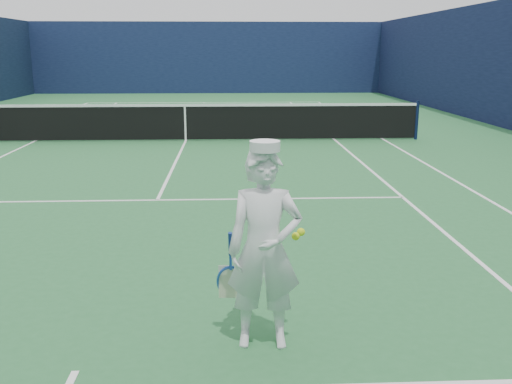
# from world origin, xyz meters

# --- Properties ---
(ground) EXTENTS (80.00, 80.00, 0.00)m
(ground) POSITION_xyz_m (0.00, 0.00, 0.00)
(ground) COLOR #266635
(ground) RESTS_ON ground
(court_markings) EXTENTS (11.03, 23.83, 0.01)m
(court_markings) POSITION_xyz_m (0.00, 0.00, 0.00)
(court_markings) COLOR white
(court_markings) RESTS_ON ground
(windscreen_fence) EXTENTS (20.12, 36.12, 4.00)m
(windscreen_fence) POSITION_xyz_m (0.00, 0.00, 2.00)
(windscreen_fence) COLOR #101A3C
(windscreen_fence) RESTS_ON ground
(tennis_net) EXTENTS (12.88, 0.09, 1.07)m
(tennis_net) POSITION_xyz_m (0.00, 0.00, 0.55)
(tennis_net) COLOR #141E4C
(tennis_net) RESTS_ON ground
(tennis_player) EXTENTS (0.76, 0.48, 1.73)m
(tennis_player) POSITION_xyz_m (1.48, -11.20, 0.84)
(tennis_player) COLOR white
(tennis_player) RESTS_ON ground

